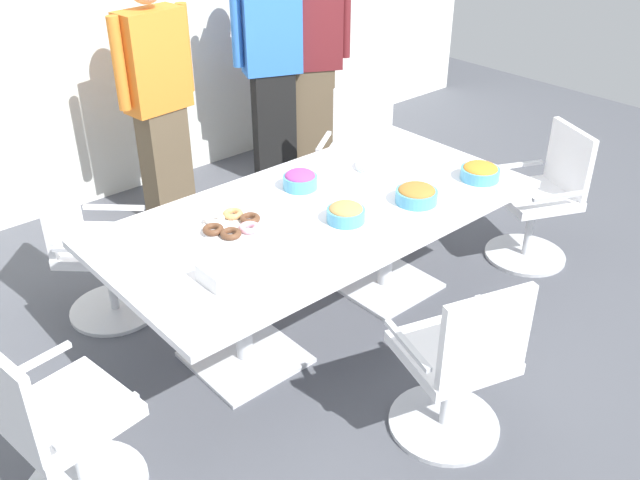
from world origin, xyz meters
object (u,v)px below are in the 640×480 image
Objects in this scene: person_standing_2 at (313,56)px; office_chair_3 at (357,164)px; office_chair_1 at (458,368)px; plate_stack at (375,166)px; snack_bowl_pretzels at (417,194)px; office_chair_4 at (96,253)px; donut_platter at (232,225)px; snack_bowl_candy_mix at (300,179)px; snack_bowl_chips_orange at (480,171)px; conference_table at (320,228)px; snack_bowl_cookies at (346,213)px; office_chair_2 at (541,203)px; person_standing_0 at (158,97)px; napkin_pile at (222,273)px; person_standing_1 at (272,60)px; office_chair_0 at (59,430)px.

office_chair_3 is at bearing 100.30° from person_standing_2.
plate_stack is at bearing 78.19° from office_chair_1.
office_chair_3 is at bearing 59.91° from snack_bowl_pretzels.
office_chair_4 is at bearing 138.13° from snack_bowl_pretzels.
office_chair_3 and office_chair_4 have the same top height.
office_chair_4 is 2.87× the size of donut_platter.
plate_stack is at bearing 107.96° from office_chair_3.
snack_bowl_pretzels is 1.17× the size of snack_bowl_candy_mix.
snack_bowl_chips_orange is 0.62m from plate_stack.
snack_bowl_candy_mix is at bearing 72.90° from conference_table.
snack_bowl_cookies is 0.95m from snack_bowl_chips_orange.
donut_platter is (-2.07, 0.55, 0.36)m from office_chair_2.
snack_bowl_pretzels is (-1.13, 0.12, 0.39)m from office_chair_2.
person_standing_0 reaches higher than napkin_pile.
office_chair_1 is 3.13m from person_standing_1.
snack_bowl_chips_orange reaches higher than conference_table.
person_standing_2 is 2.40m from donut_platter.
plate_stack is at bearing 105.26° from person_standing_0.
person_standing_2 is (1.37, 1.64, 0.36)m from conference_table.
snack_bowl_chips_orange is 0.98× the size of plate_stack.
office_chair_0 is 1.00× the size of office_chair_3.
snack_bowl_cookies is 1.02× the size of snack_bowl_candy_mix.
snack_bowl_candy_mix is at bearing 100.32° from office_chair_4.
person_standing_1 is 2.13m from snack_bowl_pretzels.
office_chair_1 is 3.18m from person_standing_2.
person_standing_1 is at bearing 57.12° from snack_bowl_candy_mix.
napkin_pile is at bearing 69.45° from person_standing_2.
office_chair_0 is 3.62m from person_standing_2.
office_chair_2 is 1.20m from snack_bowl_pretzels.
office_chair_2 is 0.49× the size of person_standing_2.
napkin_pile is (-0.80, -0.24, 0.17)m from conference_table.
office_chair_3 is at bearing 29.48° from napkin_pile.
office_chair_0 is at bearing 169.16° from office_chair_1.
napkin_pile reaches higher than donut_platter.
snack_bowl_pretzels is 1.00× the size of plate_stack.
person_standing_0 reaches higher than plate_stack.
office_chair_2 is at bearing 79.72° from office_chair_0.
office_chair_3 is 0.51× the size of person_standing_0.
office_chair_2 is at bearing -30.69° from plate_stack.
snack_bowl_pretzels is (2.10, -0.03, 0.39)m from office_chair_0.
snack_bowl_cookies reaches higher than snack_bowl_chips_orange.
office_chair_1 is (1.52, -0.84, 0.00)m from office_chair_0.
office_chair_3 reaches higher than plate_stack.
office_chair_0 is 2.87× the size of donut_platter.
office_chair_1 is at bearing -145.03° from snack_bowl_chips_orange.
person_standing_1 reaches higher than person_standing_0.
conference_table is 2.17m from person_standing_2.
snack_bowl_candy_mix is (1.00, -0.66, 0.40)m from office_chair_4.
office_chair_4 is (-0.91, 0.93, -0.22)m from conference_table.
napkin_pile is (-1.91, -1.08, 0.39)m from office_chair_3.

